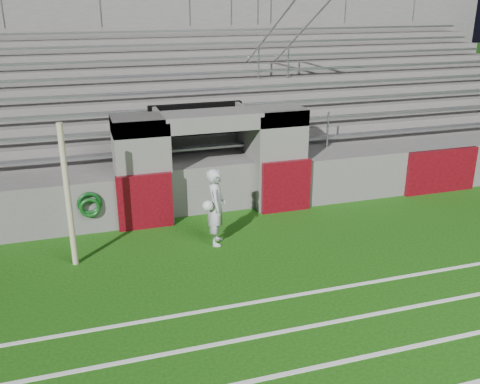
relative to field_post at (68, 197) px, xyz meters
name	(u,v)px	position (x,y,z in m)	size (l,w,h in m)	color
ground	(257,274)	(3.48, -1.55, -1.50)	(90.00, 90.00, 0.00)	#16490C
field_post	(68,197)	(0.00, 0.00, 0.00)	(0.12, 0.12, 3.00)	#C2B890
stadium_structure	(177,119)	(3.48, 6.42, -0.01)	(26.00, 8.48, 5.42)	#5E5C59
goalkeeper_with_ball	(216,207)	(3.07, 0.08, -0.62)	(0.64, 0.73, 1.76)	silver
hose_coil	(90,205)	(0.42, 1.38, -0.76)	(0.57, 0.15, 0.62)	#0B3911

